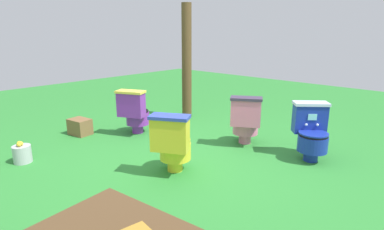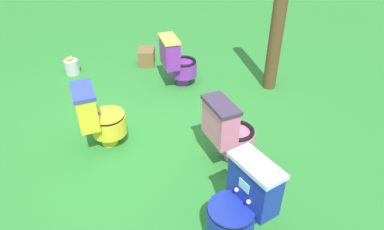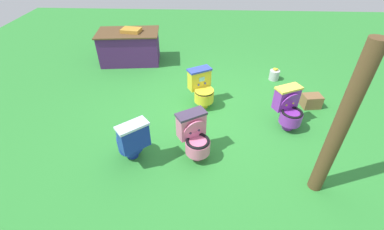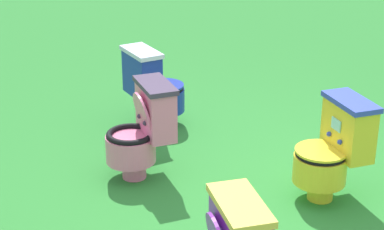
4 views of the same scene
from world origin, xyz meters
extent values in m
plane|color=#2D8433|center=(0.00, 0.00, 0.00)|extent=(14.00, 14.00, 0.00)
cylinder|color=pink|center=(-0.22, -1.09, 0.07)|extent=(0.25, 0.25, 0.14)
cylinder|color=pink|center=(-0.21, -1.11, 0.24)|extent=(0.51, 0.51, 0.20)
torus|color=black|center=(-0.21, -1.11, 0.35)|extent=(0.49, 0.49, 0.04)
cylinder|color=#3F334C|center=(-0.21, -1.11, 0.30)|extent=(0.33, 0.33, 0.01)
cube|color=pink|center=(-0.31, -0.94, 0.51)|extent=(0.45, 0.38, 0.37)
cube|color=#3F334C|center=(-0.31, -0.94, 0.71)|extent=(0.48, 0.41, 0.04)
cube|color=#8CE0E5|center=(-0.26, -1.02, 0.56)|extent=(0.10, 0.06, 0.08)
cylinder|color=pink|center=(-0.26, -1.02, 0.49)|extent=(0.35, 0.26, 0.35)
sphere|color=#3F334C|center=(-0.19, -0.99, 0.46)|extent=(0.04, 0.04, 0.04)
sphere|color=#3F334C|center=(-0.31, -1.06, 0.46)|extent=(0.04, 0.04, 0.04)
cylinder|color=yellow|center=(-0.13, 0.28, 0.07)|extent=(0.25, 0.25, 0.14)
cylinder|color=yellow|center=(-0.12, 0.26, 0.24)|extent=(0.50, 0.50, 0.20)
torus|color=black|center=(-0.12, 0.26, 0.35)|extent=(0.48, 0.48, 0.04)
cylinder|color=#3347B2|center=(-0.12, 0.26, 0.30)|extent=(0.33, 0.33, 0.01)
cube|color=yellow|center=(-0.22, 0.44, 0.51)|extent=(0.45, 0.37, 0.37)
cube|color=#3347B2|center=(-0.22, 0.44, 0.71)|extent=(0.48, 0.40, 0.04)
cube|color=#8CE0E5|center=(-0.17, 0.35, 0.56)|extent=(0.10, 0.06, 0.08)
cylinder|color=yellow|center=(-0.12, 0.26, 0.37)|extent=(0.49, 0.49, 0.02)
sphere|color=#3347B2|center=(-0.11, 0.38, 0.46)|extent=(0.04, 0.04, 0.04)
sphere|color=#3347B2|center=(-0.23, 0.31, 0.46)|extent=(0.04, 0.04, 0.04)
cylinder|color=#192D9E|center=(-1.21, -1.10, 0.07)|extent=(0.25, 0.25, 0.14)
cylinder|color=#192D9E|center=(-1.22, -1.08, 0.24)|extent=(0.52, 0.52, 0.20)
torus|color=black|center=(-1.22, -1.08, 0.35)|extent=(0.50, 0.50, 0.04)
cylinder|color=silver|center=(-1.22, -1.08, 0.30)|extent=(0.34, 0.34, 0.01)
cube|color=#192D9E|center=(-1.09, -1.24, 0.51)|extent=(0.44, 0.41, 0.37)
cube|color=silver|center=(-1.09, -1.24, 0.71)|extent=(0.47, 0.44, 0.04)
cube|color=#8CE0E5|center=(-1.16, -1.16, 0.56)|extent=(0.09, 0.08, 0.08)
cylinder|color=#192D9E|center=(-1.22, -1.08, 0.37)|extent=(0.51, 0.51, 0.02)
sphere|color=silver|center=(-1.21, -1.20, 0.46)|extent=(0.04, 0.04, 0.04)
sphere|color=silver|center=(-1.11, -1.11, 0.46)|extent=(0.04, 0.04, 0.04)
cube|color=#EACC4C|center=(1.26, -0.15, 0.71)|extent=(0.48, 0.38, 0.04)
camera|label=1|loc=(-2.64, 2.71, 1.62)|focal=29.61mm
camera|label=2|loc=(-2.92, -1.01, 2.33)|focal=31.20mm
camera|label=3|loc=(-0.16, -3.92, 2.94)|focal=24.52mm
camera|label=4|loc=(3.94, 0.09, 2.28)|focal=60.32mm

